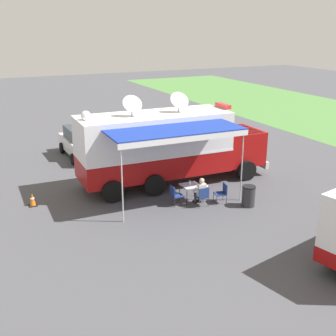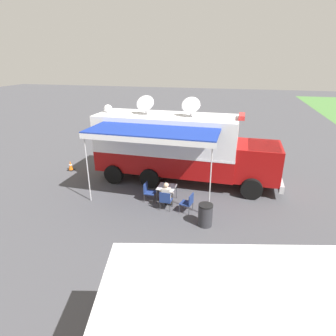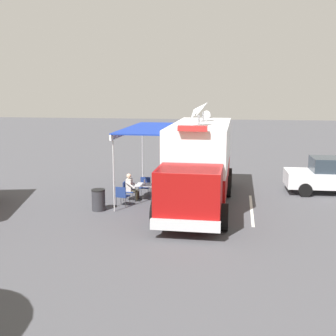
{
  "view_description": "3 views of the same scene",
  "coord_description": "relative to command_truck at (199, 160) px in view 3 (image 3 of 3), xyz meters",
  "views": [
    {
      "loc": [
        18.12,
        -7.9,
        7.43
      ],
      "look_at": [
        1.23,
        0.13,
        1.21
      ],
      "focal_mm": 46.17,
      "sensor_mm": 36.0,
      "label": 1
    },
    {
      "loc": [
        13.74,
        3.41,
        6.19
      ],
      "look_at": [
        1.84,
        0.54,
        1.38
      ],
      "focal_mm": 30.04,
      "sensor_mm": 36.0,
      "label": 2
    },
    {
      "loc": [
        -1.23,
        19.68,
        5.13
      ],
      "look_at": [
        1.4,
        0.86,
        1.57
      ],
      "focal_mm": 46.46,
      "sensor_mm": 36.0,
      "label": 3
    }
  ],
  "objects": [
    {
      "name": "lot_stripe",
      "position": [
        -2.34,
        0.8,
        -1.94
      ],
      "size": [
        0.23,
        4.8,
        0.01
      ],
      "primitive_type": "cube",
      "rotation": [
        0.0,
        0.0,
        -0.02
      ],
      "color": "silver",
      "rests_on": "ground"
    },
    {
      "name": "trash_bin",
      "position": [
        4.06,
        1.84,
        -1.49
      ],
      "size": [
        0.57,
        0.57,
        0.91
      ],
      "color": "#2D2D33",
      "rests_on": "ground"
    },
    {
      "name": "folding_table",
      "position": [
        2.45,
        -0.11,
        -1.27
      ],
      "size": [
        0.82,
        0.82,
        0.73
      ],
      "color": "silver",
      "rests_on": "ground"
    },
    {
      "name": "folding_chair_beside_table",
      "position": [
        2.61,
        -0.96,
        -1.43
      ],
      "size": [
        0.49,
        0.49,
        0.87
      ],
      "color": "navy",
      "rests_on": "ground"
    },
    {
      "name": "seated_responder",
      "position": [
        3.06,
        0.04,
        -1.3
      ],
      "size": [
        0.67,
        0.56,
        1.25
      ],
      "color": "silver",
      "rests_on": "ground"
    },
    {
      "name": "command_truck",
      "position": [
        0.0,
        0.0,
        0.0
      ],
      "size": [
        4.99,
        9.54,
        4.53
      ],
      "color": "#9E0F0F",
      "rests_on": "ground"
    },
    {
      "name": "folding_chair_at_table",
      "position": [
        3.25,
        0.03,
        -1.43
      ],
      "size": [
        0.49,
        0.49,
        0.87
      ],
      "color": "navy",
      "rests_on": "ground"
    },
    {
      "name": "traffic_cone",
      "position": [
        0.04,
        -6.54,
        -1.67
      ],
      "size": [
        0.36,
        0.36,
        0.58
      ],
      "color": "black",
      "rests_on": "ground"
    },
    {
      "name": "car_behind_truck",
      "position": [
        -6.27,
        -2.68,
        -1.07
      ],
      "size": [
        4.24,
        2.09,
        1.76
      ],
      "color": "silver",
      "rests_on": "ground"
    },
    {
      "name": "ground_plane",
      "position": [
        -0.05,
        -0.75,
        -1.95
      ],
      "size": [
        100.0,
        100.0,
        0.0
      ],
      "primitive_type": "plane",
      "color": "#47474C"
    },
    {
      "name": "folding_chair_spare_by_truck",
      "position": [
        3.25,
        1.03,
        -1.43
      ],
      "size": [
        0.57,
        0.57,
        0.87
      ],
      "color": "navy",
      "rests_on": "ground"
    },
    {
      "name": "water_bottle",
      "position": [
        2.47,
        -0.16,
        -1.11
      ],
      "size": [
        0.07,
        0.07,
        0.22
      ],
      "color": "silver",
      "rests_on": "folding_table"
    }
  ]
}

